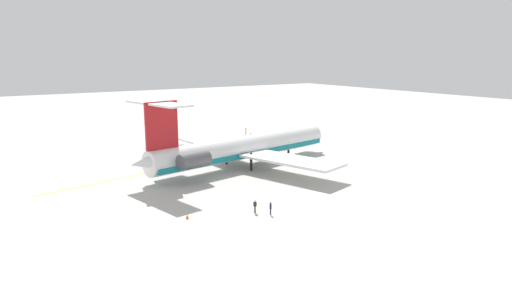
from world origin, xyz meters
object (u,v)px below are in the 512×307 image
(main_jetliner, at_px, (239,148))
(safety_cone_wingtip, at_px, (187,217))
(safety_cone_nose, at_px, (284,139))
(ground_crew_near_tail, at_px, (271,207))
(ground_crew_portside, at_px, (255,205))
(ground_crew_near_nose, at_px, (251,135))
(ground_crew_starboard, at_px, (246,130))

(main_jetliner, xyz_separation_m, safety_cone_wingtip, (19.33, 19.40, -3.26))
(safety_cone_nose, relative_size, safety_cone_wingtip, 1.00)
(ground_crew_near_tail, distance_m, safety_cone_wingtip, 10.52)
(main_jetliner, height_order, ground_crew_portside, main_jetliner)
(ground_crew_near_nose, bearing_deg, ground_crew_portside, 56.55)
(ground_crew_near_tail, bearing_deg, ground_crew_near_nose, -112.63)
(main_jetliner, height_order, ground_crew_starboard, main_jetliner)
(main_jetliner, distance_m, safety_cone_nose, 29.07)
(ground_crew_starboard, distance_m, safety_cone_wingtip, 61.43)
(main_jetliner, bearing_deg, safety_cone_wingtip, -144.93)
(ground_crew_starboard, height_order, safety_cone_nose, ground_crew_starboard)
(main_jetliner, height_order, safety_cone_nose, main_jetliner)
(ground_crew_near_tail, relative_size, ground_crew_starboard, 0.93)
(ground_crew_portside, distance_m, safety_cone_nose, 52.29)
(safety_cone_wingtip, bearing_deg, ground_crew_starboard, -129.06)
(safety_cone_nose, bearing_deg, safety_cone_wingtip, 40.82)
(ground_crew_portside, height_order, ground_crew_starboard, ground_crew_starboard)
(ground_crew_near_nose, distance_m, safety_cone_nose, 7.92)
(ground_crew_near_tail, height_order, safety_cone_nose, ground_crew_near_tail)
(ground_crew_portside, bearing_deg, main_jetliner, 20.64)
(main_jetliner, xyz_separation_m, safety_cone_nose, (-23.14, -17.29, -3.26))
(safety_cone_wingtip, bearing_deg, main_jetliner, -134.90)
(ground_crew_starboard, bearing_deg, ground_crew_near_nose, 122.25)
(main_jetliner, height_order, safety_cone_wingtip, main_jetliner)
(ground_crew_near_nose, relative_size, safety_cone_nose, 3.04)
(safety_cone_nose, bearing_deg, ground_crew_near_tail, 51.30)
(ground_crew_near_nose, xyz_separation_m, safety_cone_nose, (-6.45, 4.54, -0.78))
(ground_crew_near_nose, distance_m, ground_crew_portside, 52.09)
(ground_crew_near_nose, height_order, safety_cone_nose, ground_crew_near_nose)
(ground_crew_near_nose, xyz_separation_m, safety_cone_wingtip, (36.02, 41.23, -0.78))
(ground_crew_starboard, bearing_deg, ground_crew_near_tail, 115.59)
(ground_crew_near_tail, distance_m, safety_cone_nose, 52.78)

